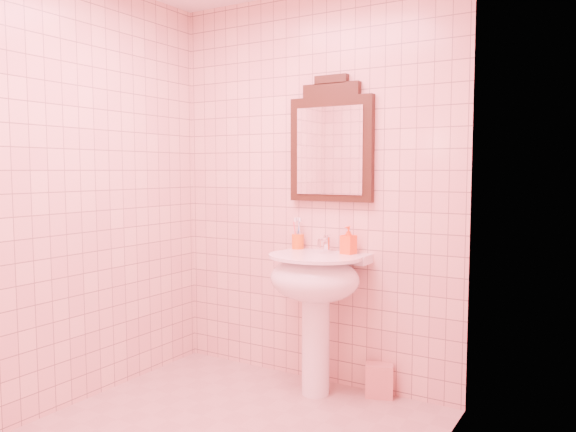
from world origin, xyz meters
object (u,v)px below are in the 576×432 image
Objects in this scene: toothbrush_cup at (298,241)px; towel at (379,380)px; mirror at (331,144)px; pedestal_sink at (315,288)px; soap_dispenser at (348,240)px.

toothbrush_cup reaches higher than towel.
towel is at bearing -0.17° from toothbrush_cup.
mirror is 1.48m from towel.
pedestal_sink is at bearing -154.50° from towel.
mirror is (0.00, 0.20, 0.88)m from pedestal_sink.
mirror reaches higher than soap_dispenser.
soap_dispenser is 0.86× the size of towel.
towel is at bearing 18.60° from soap_dispenser.
mirror is 3.89× the size of towel.
toothbrush_cup reaches higher than pedestal_sink.
towel is at bearing 25.50° from pedestal_sink.
towel is at bearing -5.24° from mirror.
pedestal_sink is at bearing -37.85° from toothbrush_cup.
mirror is at bearing 90.00° from pedestal_sink.
soap_dispenser is at bearing -4.93° from toothbrush_cup.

